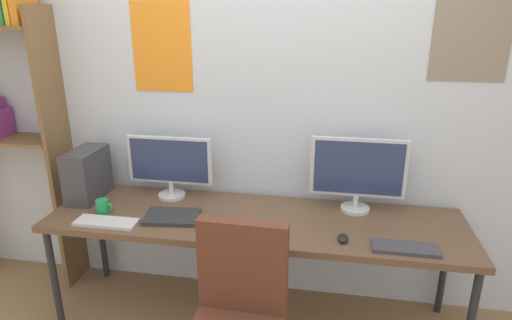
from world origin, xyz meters
The scene contains 11 objects.
wall_back centered at (0.00, 1.02, 1.30)m, with size 4.90×0.11×2.60m.
desk centered at (0.00, 0.60, 0.69)m, with size 2.50×0.68×0.74m.
monitor_left centered at (-0.60, 0.81, 0.97)m, with size 0.56×0.18×0.41m.
monitor_right centered at (0.60, 0.81, 1.00)m, with size 0.57×0.18×0.46m.
pc_tower centered at (-1.13, 0.70, 0.91)m, with size 0.17×0.34×0.33m, color #38383D.
keyboard_left centered at (-0.84, 0.37, 0.75)m, with size 0.37×0.13×0.02m, color silver.
keyboard_center centered at (0.00, 0.37, 0.75)m, with size 0.33×0.13×0.02m, color silver.
keyboard_right centered at (0.84, 0.37, 0.75)m, with size 0.34×0.13×0.02m, color #38383D.
computer_mouse centered at (0.52, 0.41, 0.76)m, with size 0.06×0.10×0.03m, color black.
laptop_closed centered at (-0.49, 0.50, 0.75)m, with size 0.32×0.22×0.02m, color #2D2D2D.
coffee_mug centered at (-0.93, 0.50, 0.79)m, with size 0.11×0.08×0.09m.
Camera 1 is at (0.42, -1.74, 1.93)m, focal length 30.71 mm.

